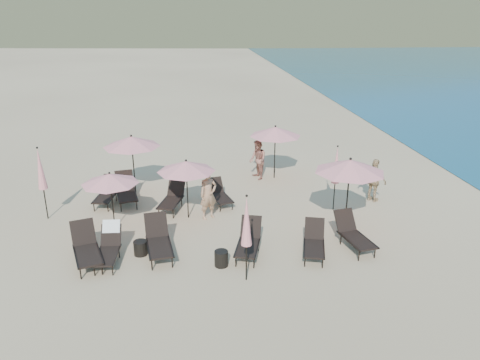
{
  "coord_description": "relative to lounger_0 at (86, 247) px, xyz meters",
  "views": [
    {
      "loc": [
        -1.78,
        -12.26,
        7.01
      ],
      "look_at": [
        0.15,
        3.5,
        1.1
      ],
      "focal_mm": 35.0,
      "sensor_mm": 36.0,
      "label": 1
    }
  ],
  "objects": [
    {
      "name": "umbrella_open_1",
      "position": [
        2.96,
        2.76,
        1.42
      ],
      "size": [
        2.01,
        2.01,
        2.16
      ],
      "color": "black",
      "rests_on": "ground"
    },
    {
      "name": "umbrella_closed_1",
      "position": [
        8.26,
        2.81,
        1.22
      ],
      "size": [
        0.29,
        0.29,
        2.45
      ],
      "color": "black",
      "rests_on": "ground"
    },
    {
      "name": "ground",
      "position": [
        4.73,
        -0.13,
        -0.49
      ],
      "size": [
        800.0,
        800.0,
        0.0
      ],
      "primitive_type": "plane",
      "color": "#D6BA8C",
      "rests_on": "ground"
    },
    {
      "name": "beachgoer_b",
      "position": [
        6.01,
        6.39,
        0.36
      ],
      "size": [
        0.82,
        0.96,
        1.7
      ],
      "primitive_type": "imported",
      "rotation": [
        0.0,
        0.0,
        -1.33
      ],
      "color": "#A66655",
      "rests_on": "ground"
    },
    {
      "name": "umbrella_closed_0",
      "position": [
        4.46,
        -1.48,
        1.26
      ],
      "size": [
        0.29,
        0.29,
        2.51
      ],
      "color": "black",
      "rests_on": "ground"
    },
    {
      "name": "beachgoer_c",
      "position": [
        10.01,
        3.42,
        0.35
      ],
      "size": [
        0.9,
        1.03,
        1.67
      ],
      "primitive_type": "imported",
      "rotation": [
        0.0,
        0.0,
        2.19
      ],
      "color": "tan",
      "rests_on": "ground"
    },
    {
      "name": "side_table_1",
      "position": [
        3.85,
        -0.66,
        -0.25
      ],
      "size": [
        0.4,
        0.4,
        0.47
      ],
      "primitive_type": "cylinder",
      "color": "black",
      "rests_on": "ground"
    },
    {
      "name": "lounger_6",
      "position": [
        -0.04,
        4.4,
        -0.05
      ],
      "size": [
        0.89,
        1.7,
        0.93
      ],
      "rotation": [
        0.0,
        0.0,
        -0.18
      ],
      "color": "black",
      "rests_on": "ground"
    },
    {
      "name": "lounger_8",
      "position": [
        2.41,
        3.58,
        -0.04
      ],
      "size": [
        1.1,
        1.79,
        0.96
      ],
      "rotation": [
        0.0,
        0.0,
        -0.29
      ],
      "color": "black",
      "rests_on": "ground"
    },
    {
      "name": "umbrella_open_2",
      "position": [
        8.2,
        1.33,
        1.7
      ],
      "size": [
        2.3,
        2.3,
        2.47
      ],
      "color": "black",
      "rests_on": "ground"
    },
    {
      "name": "umbrella_open_4",
      "position": [
        6.75,
        6.39,
        1.59
      ],
      "size": [
        2.18,
        2.18,
        2.35
      ],
      "color": "black",
      "rests_on": "ground"
    },
    {
      "name": "lounger_2",
      "position": [
        2.05,
        0.22,
        0.0
      ],
      "size": [
        0.94,
        1.9,
        1.05
      ],
      "rotation": [
        0.0,
        0.0,
        0.14
      ],
      "color": "black",
      "rests_on": "ground"
    },
    {
      "name": "lounger_7",
      "position": [
        0.67,
        4.43,
        -0.0
      ],
      "size": [
        1.01,
        1.9,
        1.04
      ],
      "rotation": [
        0.0,
        0.0,
        0.19
      ],
      "color": "black",
      "rests_on": "ground"
    },
    {
      "name": "umbrella_open_3",
      "position": [
        0.91,
        5.41,
        1.62
      ],
      "size": [
        2.21,
        2.21,
        2.38
      ],
      "color": "black",
      "rests_on": "ground"
    },
    {
      "name": "lounger_1",
      "position": [
        0.62,
        0.04,
        -0.0
      ],
      "size": [
        0.71,
        1.67,
        1.01
      ],
      "rotation": [
        0.0,
        0.0,
        -0.07
      ],
      "color": "black",
      "rests_on": "ground"
    },
    {
      "name": "side_table_0",
      "position": [
        1.5,
        0.28,
        -0.27
      ],
      "size": [
        0.41,
        0.41,
        0.44
      ],
      "primitive_type": "cylinder",
      "color": "black",
      "rests_on": "ground"
    },
    {
      "name": "beachgoer_a",
      "position": [
        3.68,
        2.65,
        0.4
      ],
      "size": [
        0.77,
        0.67,
        1.78
      ],
      "primitive_type": "imported",
      "rotation": [
        0.0,
        0.0,
        0.46
      ],
      "color": "tan",
      "rests_on": "ground"
    },
    {
      "name": "umbrella_open_0",
      "position": [
        0.49,
        2.2,
        1.29
      ],
      "size": [
        1.86,
        1.86,
        2.01
      ],
      "color": "black",
      "rests_on": "ground"
    },
    {
      "name": "lounger_4",
      "position": [
        6.65,
        -0.35,
        -0.06
      ],
      "size": [
        1.0,
        1.69,
        0.92
      ],
      "rotation": [
        0.0,
        0.0,
        -0.27
      ],
      "color": "black",
      "rests_on": "ground"
    },
    {
      "name": "lounger_3",
      "position": [
        4.72,
        -0.08,
        -0.04
      ],
      "size": [
        1.06,
        1.77,
        0.96
      ],
      "rotation": [
        0.0,
        0.0,
        -0.27
      ],
      "color": "black",
      "rests_on": "ground"
    },
    {
      "name": "lounger_9",
      "position": [
        4.17,
        3.83,
        -0.09
      ],
      "size": [
        0.93,
        1.59,
        0.86
      ],
      "rotation": [
        0.0,
        0.0,
        0.25
      ],
      "color": "black",
      "rests_on": "ground"
    },
    {
      "name": "umbrella_closed_2",
      "position": [
        -1.94,
        3.27,
        1.34
      ],
      "size": [
        0.31,
        0.31,
        2.63
      ],
      "color": "black",
      "rests_on": "ground"
    },
    {
      "name": "lounger_0",
      "position": [
        0.0,
        0.0,
        0.0
      ],
      "size": [
        1.19,
        1.94,
        1.05
      ],
      "rotation": [
        0.0,
        0.0,
        0.3
      ],
      "color": "black",
      "rests_on": "ground"
    },
    {
      "name": "lounger_5",
      "position": [
        7.98,
        -0.04,
        -0.03
      ],
      "size": [
        0.96,
        1.8,
        0.98
      ],
      "rotation": [
        0.0,
        0.0,
        0.19
      ],
      "color": "black",
      "rests_on": "ground"
    }
  ]
}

